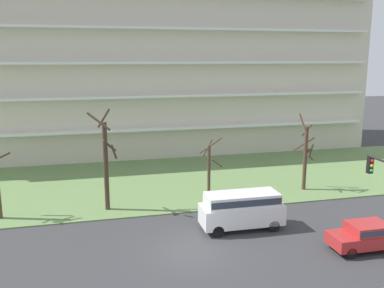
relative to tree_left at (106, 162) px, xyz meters
name	(u,v)px	position (x,y,z in m)	size (l,w,h in m)	color
ground	(193,252)	(4.26, -7.88, -3.58)	(160.00, 160.00, 0.00)	#38383A
grass_lawn_strip	(154,181)	(4.26, 6.12, -3.54)	(80.00, 16.00, 0.08)	#66844C
apartment_building	(132,62)	(4.26, 21.00, 6.53)	(52.60, 14.71, 20.23)	beige
tree_left	(106,162)	(0.00, 0.00, 0.00)	(2.01, 1.66, 7.23)	#423023
tree_center	(209,167)	(7.82, 1.09, -1.21)	(1.64, 2.24, 4.60)	#4C3828
tree_right	(305,155)	(15.83, 0.91, -0.62)	(1.71, 1.81, 6.32)	#4C3828
van_white_near_left	(242,208)	(8.06, -5.38, -2.19)	(5.22, 2.06, 2.36)	white
sedan_red_center_left	(368,235)	(13.94, -9.88, -2.71)	(4.42, 1.86, 1.57)	#B22828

